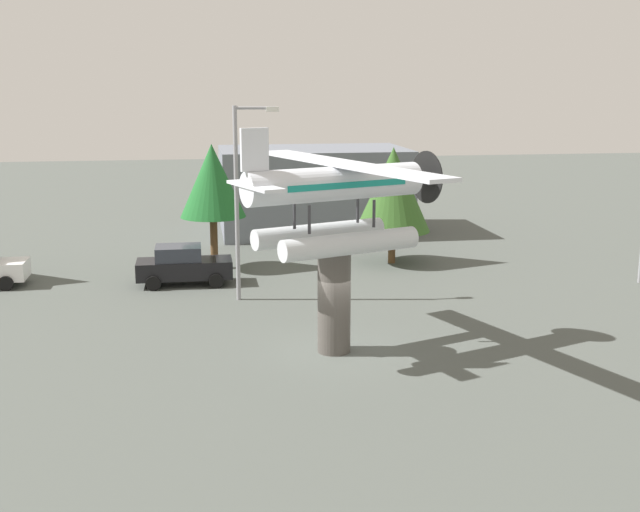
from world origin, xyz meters
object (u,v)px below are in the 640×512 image
car_mid_black (183,265)px  storefront_building (313,190)px  display_pedestal (334,301)px  streetlight_primary (241,189)px  tree_east (212,181)px  tree_center_back (393,190)px  floatplane_monument (338,198)px

car_mid_black → storefront_building: 14.32m
display_pedestal → streetlight_primary: size_ratio=0.44×
storefront_building → tree_east: 11.05m
car_mid_black → tree_center_back: tree_center_back is taller
streetlight_primary → storefront_building: 15.95m
floatplane_monument → tree_east: size_ratio=1.69×
streetlight_primary → tree_center_back: streetlight_primary is taller
storefront_building → tree_center_back: 9.62m
storefront_building → tree_east: (-6.20, -8.99, 1.74)m
tree_east → tree_center_back: (8.79, -0.20, -0.56)m
display_pedestal → floatplane_monument: size_ratio=0.35×
display_pedestal → streetlight_primary: streetlight_primary is taller
floatplane_monument → car_mid_black: bearing=97.2°
display_pedestal → storefront_building: (2.59, 22.00, 0.75)m
car_mid_black → tree_east: 4.74m
display_pedestal → streetlight_primary: (-2.59, 7.06, 2.85)m
streetlight_primary → tree_center_back: 9.71m
floatplane_monument → tree_center_back: size_ratio=1.76×
streetlight_primary → tree_east: 6.05m
car_mid_black → streetlight_primary: bearing=-49.9°
storefront_building → display_pedestal: bearing=-96.7°
floatplane_monument → tree_east: bearing=85.7°
floatplane_monument → car_mid_black: floatplane_monument is taller
storefront_building → tree_center_back: (2.59, -9.18, 1.18)m
display_pedestal → car_mid_black: (-5.07, 10.01, -0.88)m
display_pedestal → floatplane_monument: bearing=20.3°
floatplane_monument → storefront_building: (2.47, 21.95, -2.68)m
streetlight_primary → tree_east: size_ratio=1.32×
car_mid_black → storefront_building: bearing=57.4°
car_mid_black → streetlight_primary: streetlight_primary is taller
tree_center_back → display_pedestal: bearing=-112.0°
display_pedestal → storefront_building: bearing=83.3°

